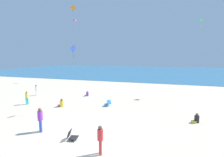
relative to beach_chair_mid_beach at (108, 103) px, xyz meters
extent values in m
plane|color=beige|center=(0.65, 2.42, -0.29)|extent=(120.00, 120.00, 0.00)
cube|color=teal|center=(0.65, 46.51, -0.27)|extent=(120.00, 60.00, 0.05)
cube|color=#2370B2|center=(-0.12, 0.04, -0.11)|extent=(0.61, 0.68, 0.03)
cube|color=#2370B2|center=(0.13, -0.04, 0.11)|extent=(0.33, 0.60, 0.45)
cylinder|color=#B7B7BC|center=(-0.33, -0.20, -0.20)|extent=(0.02, 0.02, 0.19)
cylinder|color=#B7B7BC|center=(-0.17, 0.35, -0.20)|extent=(0.02, 0.02, 0.19)
cube|color=black|center=(0.38, -7.27, -0.15)|extent=(0.59, 0.64, 0.03)
cube|color=black|center=(0.12, -7.33, 0.08)|extent=(0.28, 0.57, 0.46)
cylinder|color=#B7B7BC|center=(0.47, -6.98, -0.22)|extent=(0.02, 0.02, 0.15)
cylinder|color=#B7B7BC|center=(0.58, -7.51, -0.22)|extent=(0.02, 0.02, 0.15)
cylinder|color=purple|center=(-3.96, 3.32, -0.06)|extent=(0.44, 0.44, 0.47)
sphere|color=#846047|center=(-3.96, 3.32, 0.26)|extent=(0.19, 0.19, 0.19)
cube|color=#19ADB2|center=(-4.10, 3.20, -0.23)|extent=(0.42, 0.41, 0.14)
cylinder|color=white|center=(-10.36, 1.63, 0.05)|extent=(0.12, 0.12, 0.69)
cylinder|color=white|center=(-10.33, 1.48, 0.05)|extent=(0.12, 0.12, 0.69)
cylinder|color=white|center=(-10.34, 1.56, 0.66)|extent=(0.33, 0.33, 0.52)
sphere|color=brown|center=(-10.34, 1.56, 1.00)|extent=(0.19, 0.19, 0.19)
cylinder|color=#19ADB2|center=(-8.23, -2.02, 0.05)|extent=(0.12, 0.12, 0.69)
cylinder|color=#19ADB2|center=(-8.29, -2.16, 0.05)|extent=(0.12, 0.12, 0.69)
cylinder|color=yellow|center=(-8.26, -2.09, 0.65)|extent=(0.36, 0.36, 0.52)
sphere|color=#846047|center=(-8.26, -2.09, 1.00)|extent=(0.19, 0.19, 0.19)
cylinder|color=blue|center=(-2.20, -7.02, 0.11)|extent=(0.14, 0.14, 0.80)
cylinder|color=blue|center=(-2.35, -6.92, 0.11)|extent=(0.14, 0.14, 0.80)
cylinder|color=purple|center=(-2.27, -6.97, 0.81)|extent=(0.45, 0.45, 0.60)
sphere|color=brown|center=(-2.27, -6.97, 1.21)|extent=(0.22, 0.22, 0.22)
cylinder|color=yellow|center=(-4.33, -1.65, 0.00)|extent=(0.45, 0.45, 0.58)
sphere|color=brown|center=(-4.33, -1.65, 0.39)|extent=(0.23, 0.23, 0.23)
cube|color=#D8599E|center=(-4.56, -1.60, -0.21)|extent=(0.48, 0.38, 0.17)
cylinder|color=black|center=(7.82, -2.03, -0.03)|extent=(0.48, 0.48, 0.53)
sphere|color=brown|center=(7.82, -2.03, 0.33)|extent=(0.21, 0.21, 0.21)
cube|color=yellow|center=(7.64, -2.14, -0.22)|extent=(0.47, 0.43, 0.15)
cylinder|color=red|center=(2.49, -8.22, 0.08)|extent=(0.13, 0.13, 0.75)
cylinder|color=red|center=(2.40, -8.08, 0.08)|extent=(0.13, 0.13, 0.75)
cylinder|color=red|center=(2.45, -8.15, 0.74)|extent=(0.41, 0.41, 0.56)
sphere|color=brown|center=(2.45, -8.15, 1.11)|extent=(0.21, 0.21, 0.21)
pyramid|color=green|center=(9.47, 8.55, 9.33)|extent=(0.79, 0.76, 0.25)
cylinder|color=yellow|center=(9.48, 8.54, 8.51)|extent=(0.09, 0.10, 0.75)
cube|color=orange|center=(-7.33, 6.10, 11.53)|extent=(0.83, 0.32, 0.87)
cylinder|color=purple|center=(-7.33, 6.10, 10.94)|extent=(0.05, 0.07, 0.58)
pyramid|color=#DB3DA8|center=(-12.26, 15.00, 12.09)|extent=(0.79, 0.75, 0.42)
cylinder|color=orange|center=(-12.29, 15.05, 11.18)|extent=(0.07, 0.09, 1.02)
cube|color=blue|center=(-2.39, -2.40, 5.36)|extent=(0.24, 0.67, 0.65)
cylinder|color=blue|center=(-2.39, -2.40, 4.78)|extent=(0.09, 0.07, 0.68)
camera|label=1|loc=(5.46, -15.53, 4.59)|focal=26.74mm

